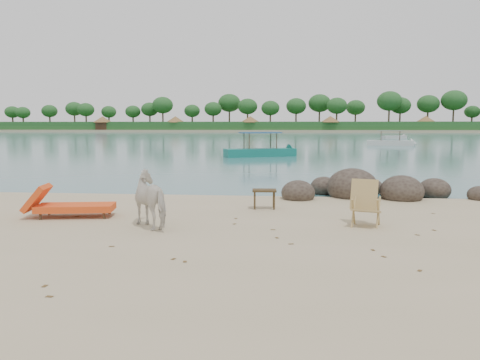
{
  "coord_description": "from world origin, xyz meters",
  "views": [
    {
      "loc": [
        0.63,
        -8.43,
        2.24
      ],
      "look_at": [
        -0.37,
        2.0,
        1.0
      ],
      "focal_mm": 35.0,
      "sensor_mm": 36.0,
      "label": 1
    }
  ],
  "objects_px": {
    "side_table": "(264,200)",
    "cow": "(154,200)",
    "deck_chair": "(366,205)",
    "boat_near": "(260,136)",
    "boulders": "(369,190)",
    "lounge_chair": "(76,204)"
  },
  "relations": [
    {
      "from": "side_table",
      "to": "cow",
      "type": "bearing_deg",
      "value": -137.1
    },
    {
      "from": "deck_chair",
      "to": "boat_near",
      "type": "height_order",
      "value": "boat_near"
    },
    {
      "from": "boulders",
      "to": "lounge_chair",
      "type": "bearing_deg",
      "value": -152.29
    },
    {
      "from": "boat_near",
      "to": "boulders",
      "type": "bearing_deg",
      "value": -100.96
    },
    {
      "from": "boulders",
      "to": "lounge_chair",
      "type": "distance_m",
      "value": 8.62
    },
    {
      "from": "side_table",
      "to": "boat_near",
      "type": "distance_m",
      "value": 21.55
    },
    {
      "from": "boulders",
      "to": "boat_near",
      "type": "distance_m",
      "value": 19.55
    },
    {
      "from": "boulders",
      "to": "side_table",
      "type": "xyz_separation_m",
      "value": [
        -3.15,
        -2.47,
        0.03
      ]
    },
    {
      "from": "deck_chair",
      "to": "boat_near",
      "type": "bearing_deg",
      "value": 116.16
    },
    {
      "from": "boulders",
      "to": "cow",
      "type": "height_order",
      "value": "cow"
    },
    {
      "from": "cow",
      "to": "lounge_chair",
      "type": "xyz_separation_m",
      "value": [
        -2.19,
        0.87,
        -0.28
      ]
    },
    {
      "from": "deck_chair",
      "to": "cow",
      "type": "bearing_deg",
      "value": -156.71
    },
    {
      "from": "deck_chair",
      "to": "boat_near",
      "type": "xyz_separation_m",
      "value": [
        -3.55,
        23.43,
        0.92
      ]
    },
    {
      "from": "cow",
      "to": "deck_chair",
      "type": "distance_m",
      "value": 4.63
    },
    {
      "from": "cow",
      "to": "deck_chair",
      "type": "relative_size",
      "value": 1.45
    },
    {
      "from": "boulders",
      "to": "lounge_chair",
      "type": "relative_size",
      "value": 2.78
    },
    {
      "from": "side_table",
      "to": "lounge_chair",
      "type": "height_order",
      "value": "lounge_chair"
    },
    {
      "from": "lounge_chair",
      "to": "boat_near",
      "type": "distance_m",
      "value": 23.28
    },
    {
      "from": "side_table",
      "to": "boat_near",
      "type": "bearing_deg",
      "value": 89.84
    },
    {
      "from": "boulders",
      "to": "side_table",
      "type": "distance_m",
      "value": 4.0
    },
    {
      "from": "deck_chair",
      "to": "lounge_chair",
      "type": "bearing_deg",
      "value": -165.86
    },
    {
      "from": "lounge_chair",
      "to": "deck_chair",
      "type": "bearing_deg",
      "value": -13.13
    }
  ]
}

